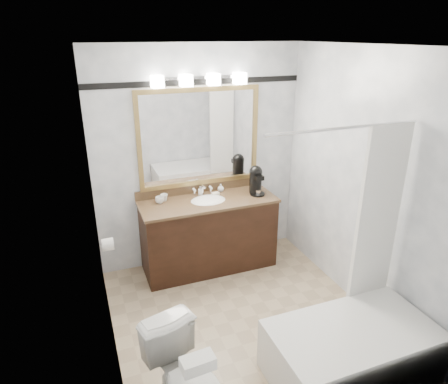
{
  "coord_description": "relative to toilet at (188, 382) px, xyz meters",
  "views": [
    {
      "loc": [
        -1.3,
        -2.87,
        2.59
      ],
      "look_at": [
        -0.07,
        0.35,
        1.21
      ],
      "focal_mm": 32.0,
      "sensor_mm": 36.0,
      "label": 1
    }
  ],
  "objects": [
    {
      "name": "vanity",
      "position": [
        0.79,
        1.88,
        0.08
      ],
      "size": [
        1.53,
        0.58,
        0.97
      ],
      "color": "black",
      "rests_on": "ground"
    },
    {
      "name": "toilet",
      "position": [
        0.0,
        0.0,
        0.0
      ],
      "size": [
        0.57,
        0.79,
        0.72
      ],
      "primitive_type": "imported",
      "rotation": [
        0.0,
        0.0,
        0.26
      ],
      "color": "white",
      "rests_on": "ground"
    },
    {
      "name": "tp_roll",
      "position": [
        -0.35,
        1.53,
        0.34
      ],
      "size": [
        0.11,
        0.12,
        0.12
      ],
      "primitive_type": "cylinder",
      "rotation": [
        0.0,
        1.57,
        0.0
      ],
      "color": "white",
      "rests_on": "room"
    },
    {
      "name": "mirror",
      "position": [
        0.79,
        2.15,
        1.14
      ],
      "size": [
        1.4,
        0.04,
        1.1
      ],
      "color": "#A9894C",
      "rests_on": "room"
    },
    {
      "name": "soap_bottle_a",
      "position": [
        0.76,
        2.07,
        0.54
      ],
      "size": [
        0.05,
        0.05,
        0.1
      ],
      "primitive_type": "imported",
      "rotation": [
        0.0,
        0.0,
        -0.18
      ],
      "color": "white",
      "rests_on": "vanity"
    },
    {
      "name": "soap_bottle_b",
      "position": [
        1.02,
        2.08,
        0.54
      ],
      "size": [
        0.09,
        0.09,
        0.09
      ],
      "primitive_type": "imported",
      "rotation": [
        0.0,
        0.0,
        -0.29
      ],
      "color": "white",
      "rests_on": "vanity"
    },
    {
      "name": "accent_stripe",
      "position": [
        0.79,
        2.16,
        1.74
      ],
      "size": [
        2.4,
        0.01,
        0.06
      ],
      "primitive_type": "cube",
      "color": "black",
      "rests_on": "room"
    },
    {
      "name": "cup_left",
      "position": [
        0.27,
        1.99,
        0.53
      ],
      "size": [
        0.12,
        0.12,
        0.08
      ],
      "primitive_type": "imported",
      "rotation": [
        0.0,
        0.0,
        -0.37
      ],
      "color": "white",
      "rests_on": "vanity"
    },
    {
      "name": "tissue_box",
      "position": [
        0.0,
        -0.25,
        0.4
      ],
      "size": [
        0.21,
        0.12,
        0.08
      ],
      "primitive_type": "cube",
      "rotation": [
        0.0,
        0.0,
        0.07
      ],
      "color": "white",
      "rests_on": "toilet"
    },
    {
      "name": "soap_bar",
      "position": [
        0.92,
        2.0,
        0.5
      ],
      "size": [
        0.09,
        0.07,
        0.03
      ],
      "primitive_type": "cube",
      "rotation": [
        0.0,
        0.0,
        0.18
      ],
      "color": "beige",
      "rests_on": "vanity"
    },
    {
      "name": "coffee_maker",
      "position": [
        1.38,
        1.88,
        0.66
      ],
      "size": [
        0.17,
        0.22,
        0.33
      ],
      "rotation": [
        0.0,
        0.0,
        0.02
      ],
      "color": "black",
      "rests_on": "vanity"
    },
    {
      "name": "bathtub",
      "position": [
        1.35,
        -0.03,
        -0.08
      ],
      "size": [
        1.3,
        0.75,
        1.96
      ],
      "color": "white",
      "rests_on": "ground"
    },
    {
      "name": "vanity_light_bar",
      "position": [
        0.79,
        2.1,
        1.77
      ],
      "size": [
        1.02,
        0.14,
        0.12
      ],
      "color": "silver",
      "rests_on": "room"
    },
    {
      "name": "cup_right",
      "position": [
        0.33,
        2.05,
        0.53
      ],
      "size": [
        0.1,
        0.1,
        0.08
      ],
      "primitive_type": "imported",
      "rotation": [
        0.0,
        0.0,
        -0.27
      ],
      "color": "white",
      "rests_on": "vanity"
    },
    {
      "name": "room",
      "position": [
        0.79,
        0.87,
        0.89
      ],
      "size": [
        2.42,
        2.62,
        2.52
      ],
      "color": "tan",
      "rests_on": "ground"
    }
  ]
}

